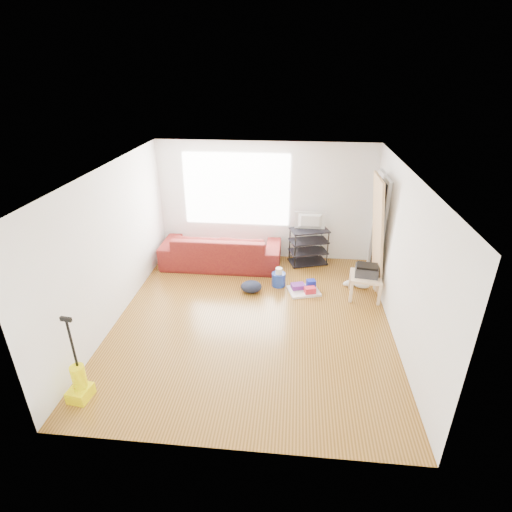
# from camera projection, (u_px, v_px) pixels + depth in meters

# --- Properties ---
(room) EXTENTS (4.51, 5.01, 2.51)m
(room) POSITION_uv_depth(u_px,v_px,m) (258.00, 248.00, 6.26)
(room) COLOR brown
(room) RESTS_ON ground
(sofa) EXTENTS (2.46, 0.96, 0.72)m
(sofa) POSITION_uv_depth(u_px,v_px,m) (222.00, 265.00, 8.50)
(sofa) COLOR #530D13
(sofa) RESTS_ON ground
(tv_stand) EXTENTS (0.87, 0.66, 0.77)m
(tv_stand) POSITION_uv_depth(u_px,v_px,m) (308.00, 246.00, 8.40)
(tv_stand) COLOR black
(tv_stand) RESTS_ON ground
(tv) EXTENTS (0.63, 0.08, 0.36)m
(tv) POSITION_uv_depth(u_px,v_px,m) (310.00, 221.00, 8.16)
(tv) COLOR black
(tv) RESTS_ON tv_stand
(side_table) EXTENTS (0.58, 0.58, 0.44)m
(side_table) POSITION_uv_depth(u_px,v_px,m) (366.00, 279.00, 7.19)
(side_table) COLOR beige
(side_table) RESTS_ON ground
(printer) EXTENTS (0.44, 0.36, 0.21)m
(printer) POSITION_uv_depth(u_px,v_px,m) (367.00, 270.00, 7.11)
(printer) COLOR #2A2A2E
(printer) RESTS_ON side_table
(bucket) EXTENTS (0.33, 0.33, 0.26)m
(bucket) POSITION_uv_depth(u_px,v_px,m) (278.00, 285.00, 7.71)
(bucket) COLOR #1D3A9E
(bucket) RESTS_ON ground
(toilet_paper) EXTENTS (0.13, 0.13, 0.12)m
(toilet_paper) POSITION_uv_depth(u_px,v_px,m) (279.00, 277.00, 7.61)
(toilet_paper) COLOR white
(toilet_paper) RESTS_ON bucket
(cleaning_tray) EXTENTS (0.66, 0.58, 0.20)m
(cleaning_tray) POSITION_uv_depth(u_px,v_px,m) (305.00, 289.00, 7.47)
(cleaning_tray) COLOR silver
(cleaning_tray) RESTS_ON ground
(backpack) EXTENTS (0.43, 0.36, 0.22)m
(backpack) POSITION_uv_depth(u_px,v_px,m) (251.00, 292.00, 7.50)
(backpack) COLOR black
(backpack) RESTS_ON ground
(sneakers) EXTENTS (0.53, 0.27, 0.12)m
(sneakers) POSITION_uv_depth(u_px,v_px,m) (356.00, 284.00, 7.63)
(sneakers) COLOR white
(sneakers) RESTS_ON ground
(vacuum) EXTENTS (0.28, 0.31, 1.19)m
(vacuum) POSITION_uv_depth(u_px,v_px,m) (79.00, 383.00, 5.04)
(vacuum) COLOR #FFF400
(vacuum) RESTS_ON ground
(door_panel) EXTENTS (0.27, 0.86, 2.15)m
(door_panel) POSITION_uv_depth(u_px,v_px,m) (370.00, 287.00, 7.64)
(door_panel) COLOR tan
(door_panel) RESTS_ON ground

